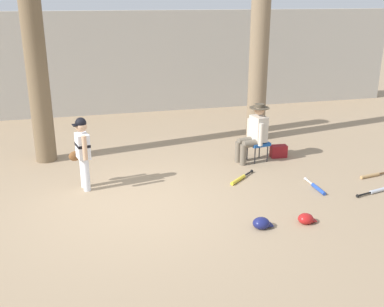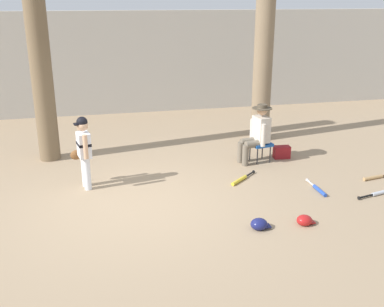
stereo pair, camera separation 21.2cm
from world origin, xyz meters
TOP-DOWN VIEW (x-y plane):
  - ground_plane at (0.00, 0.00)m, footprint 60.00×60.00m
  - concrete_back_wall at (0.00, 6.43)m, footprint 18.00×0.36m
  - tree_near_player at (-1.49, 2.66)m, footprint 0.57×0.57m
  - tree_behind_spectator at (3.30, 3.00)m, footprint 0.60×0.60m
  - young_ballplayer at (-0.76, 0.93)m, footprint 0.40×0.57m
  - folding_stool at (2.75, 1.53)m, footprint 0.46×0.46m
  - seated_spectator at (2.65, 1.51)m, footprint 0.68×0.54m
  - handbag_beside_stool at (3.27, 1.61)m, footprint 0.35×0.21m
  - bat_aluminum_silver at (4.16, -0.52)m, footprint 0.78×0.23m
  - bat_yellow_trainer at (2.03, 0.59)m, footprint 0.63×0.56m
  - bat_blue_youth at (3.20, -0.15)m, footprint 0.07×0.71m
  - bat_wood_tan at (4.52, 0.13)m, footprint 0.72×0.18m
  - batting_helmet_navy at (1.70, -1.20)m, footprint 0.30×0.23m
  - batting_helmet_red at (2.41, -1.23)m, footprint 0.28×0.22m

SIDE VIEW (x-z plane):
  - ground_plane at x=0.00m, z-range 0.00..0.00m
  - bat_aluminum_silver at x=4.16m, z-range 0.00..0.07m
  - bat_yellow_trainer at x=2.03m, z-range 0.00..0.07m
  - bat_blue_youth at x=3.20m, z-range 0.00..0.07m
  - bat_wood_tan at x=4.52m, z-range 0.00..0.07m
  - batting_helmet_red at x=2.41m, z-range -0.01..0.15m
  - batting_helmet_navy at x=1.70m, z-range -0.01..0.16m
  - handbag_beside_stool at x=3.27m, z-range 0.00..0.26m
  - folding_stool at x=2.75m, z-range 0.16..0.57m
  - seated_spectator at x=2.65m, z-range 0.04..1.24m
  - young_ballplayer at x=-0.76m, z-range 0.09..1.40m
  - concrete_back_wall at x=0.00m, z-range 0.00..2.87m
  - tree_behind_spectator at x=3.30m, z-range -0.29..4.03m
  - tree_near_player at x=-1.49m, z-range -0.28..5.36m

